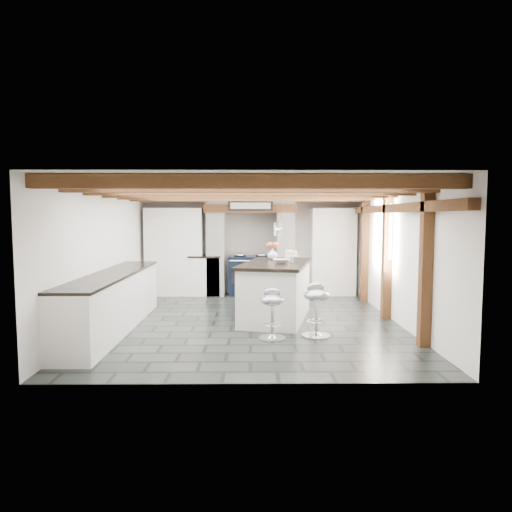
{
  "coord_description": "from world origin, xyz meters",
  "views": [
    {
      "loc": [
        0.01,
        -7.82,
        1.82
      ],
      "look_at": [
        0.1,
        0.4,
        1.1
      ],
      "focal_mm": 32.0,
      "sensor_mm": 36.0,
      "label": 1
    }
  ],
  "objects_px": {
    "range_cooker": "(251,275)",
    "bar_stool_far": "(272,308)",
    "bar_stool_near": "(316,304)",
    "kitchen_island": "(276,290)"
  },
  "relations": [
    {
      "from": "bar_stool_near",
      "to": "bar_stool_far",
      "type": "height_order",
      "value": "bar_stool_near"
    },
    {
      "from": "range_cooker",
      "to": "bar_stool_far",
      "type": "distance_m",
      "value": 3.88
    },
    {
      "from": "bar_stool_near",
      "to": "bar_stool_far",
      "type": "distance_m",
      "value": 0.68
    },
    {
      "from": "range_cooker",
      "to": "bar_stool_far",
      "type": "xyz_separation_m",
      "value": [
        0.32,
        -3.86,
        0.0
      ]
    },
    {
      "from": "bar_stool_near",
      "to": "bar_stool_far",
      "type": "bearing_deg",
      "value": -178.62
    },
    {
      "from": "kitchen_island",
      "to": "bar_stool_far",
      "type": "bearing_deg",
      "value": -82.35
    },
    {
      "from": "range_cooker",
      "to": "kitchen_island",
      "type": "relative_size",
      "value": 0.45
    },
    {
      "from": "range_cooker",
      "to": "kitchen_island",
      "type": "distance_m",
      "value": 2.55
    },
    {
      "from": "kitchen_island",
      "to": "bar_stool_far",
      "type": "distance_m",
      "value": 1.36
    },
    {
      "from": "kitchen_island",
      "to": "bar_stool_near",
      "type": "height_order",
      "value": "kitchen_island"
    }
  ]
}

